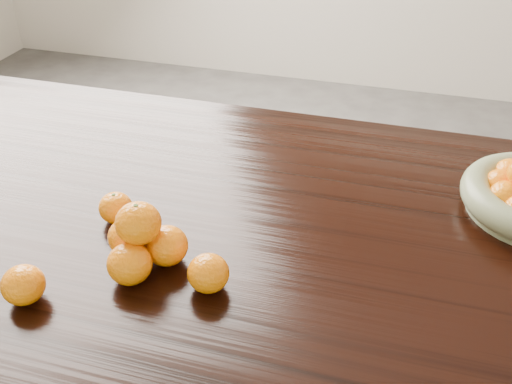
# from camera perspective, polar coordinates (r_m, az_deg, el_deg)

# --- Properties ---
(dining_table) EXTENTS (2.00, 1.00, 0.75)m
(dining_table) POSITION_cam_1_polar(r_m,az_deg,el_deg) (1.21, 1.02, -6.26)
(dining_table) COLOR black
(dining_table) RESTS_ON ground
(orange_pyramid) EXTENTS (0.16, 0.15, 0.13)m
(orange_pyramid) POSITION_cam_1_polar(r_m,az_deg,el_deg) (1.04, -11.43, -4.91)
(orange_pyramid) COLOR orange
(orange_pyramid) RESTS_ON dining_table
(loose_orange_0) EXTENTS (0.07, 0.07, 0.06)m
(loose_orange_0) POSITION_cam_1_polar(r_m,az_deg,el_deg) (1.17, -13.85, -1.54)
(loose_orange_0) COLOR orange
(loose_orange_0) RESTS_ON dining_table
(loose_orange_1) EXTENTS (0.07, 0.07, 0.07)m
(loose_orange_1) POSITION_cam_1_polar(r_m,az_deg,el_deg) (1.04, -22.24, -8.59)
(loose_orange_1) COLOR orange
(loose_orange_1) RESTS_ON dining_table
(loose_orange_2) EXTENTS (0.07, 0.07, 0.07)m
(loose_orange_2) POSITION_cam_1_polar(r_m,az_deg,el_deg) (0.99, -4.79, -8.10)
(loose_orange_2) COLOR orange
(loose_orange_2) RESTS_ON dining_table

